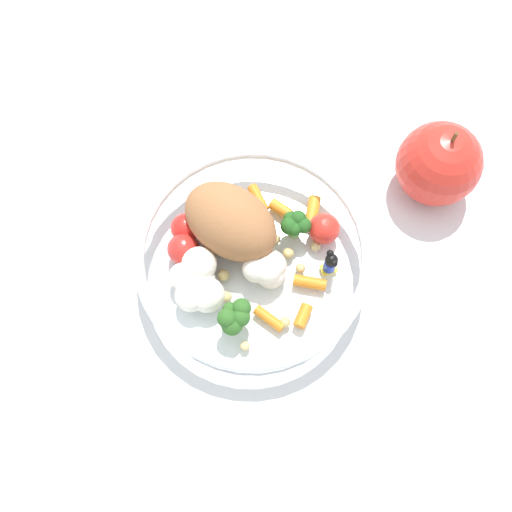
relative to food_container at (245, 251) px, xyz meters
The scene contains 3 objects.
ground_plane 0.03m from the food_container, 128.22° to the left, with size 2.40×2.40×0.00m, color white.
food_container is the anchor object (origin of this frame).
loose_apple 0.21m from the food_container, behind, with size 0.08×0.08×0.10m.
Camera 1 is at (0.05, 0.18, 0.53)m, focal length 39.64 mm.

